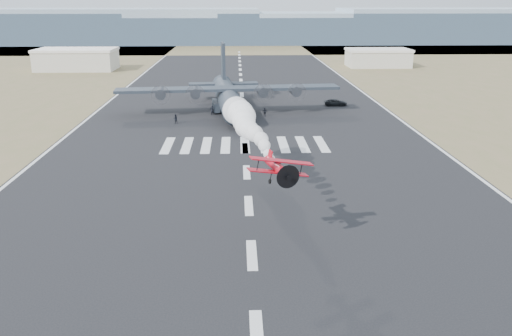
{
  "coord_description": "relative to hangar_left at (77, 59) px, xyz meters",
  "views": [
    {
      "loc": [
        -1.17,
        -31.52,
        21.71
      ],
      "look_at": [
        0.84,
        25.03,
        4.0
      ],
      "focal_mm": 38.0,
      "sensor_mm": 36.0,
      "label": 1
    }
  ],
  "objects": [
    {
      "name": "crew_h",
      "position": [
        52.76,
        -78.79,
        -2.56
      ],
      "size": [
        0.9,
        0.96,
        1.69
      ],
      "primitive_type": "imported",
      "rotation": [
        0.0,
        0.0,
        5.37
      ],
      "color": "black",
      "rests_on": "ground"
    },
    {
      "name": "crew_d",
      "position": [
        56.14,
        -74.08,
        -2.55
      ],
      "size": [
        1.05,
        0.62,
        1.71
      ],
      "primitive_type": "imported",
      "rotation": [
        0.0,
        0.0,
        0.11
      ],
      "color": "black",
      "rests_on": "ground"
    },
    {
      "name": "runway_markings",
      "position": [
        52.0,
        -85.0,
        -3.4
      ],
      "size": [
        60.0,
        260.0,
        0.01
      ],
      "primitive_type": null,
      "color": "silver",
      "rests_on": "ground"
    },
    {
      "name": "ridge_seg_e",
      "position": [
        117.0,
        115.0,
        4.09
      ],
      "size": [
        150.0,
        50.0,
        15.0
      ],
      "primitive_type": "cube",
      "color": "#879BAB",
      "rests_on": "ground"
    },
    {
      "name": "support_vehicle",
      "position": [
        71.84,
        -63.22,
        -2.75
      ],
      "size": [
        4.87,
        2.43,
        1.32
      ],
      "primitive_type": "imported",
      "rotation": [
        0.0,
        0.0,
        1.52
      ],
      "color": "black",
      "rests_on": "ground"
    },
    {
      "name": "crew_f",
      "position": [
        52.69,
        -76.86,
        -2.6
      ],
      "size": [
        1.22,
        1.51,
        1.61
      ],
      "primitive_type": "imported",
      "rotation": [
        0.0,
        0.0,
        2.15
      ],
      "color": "black",
      "rests_on": "ground"
    },
    {
      "name": "aerobatic_biplane",
      "position": [
        54.39,
        -130.95,
        4.05
      ],
      "size": [
        5.85,
        5.36,
        2.76
      ],
      "rotation": [
        0.0,
        0.19,
        0.14
      ],
      "color": "#B50C0D"
    },
    {
      "name": "smoke_trail",
      "position": [
        51.42,
        -110.48,
        4.21
      ],
      "size": [
        5.44,
        24.65,
        3.69
      ],
      "rotation": [
        0.0,
        0.0,
        0.14
      ],
      "color": "white"
    },
    {
      "name": "ground",
      "position": [
        52.0,
        -145.0,
        -3.41
      ],
      "size": [
        500.0,
        500.0,
        0.0
      ],
      "primitive_type": "plane",
      "color": "black",
      "rests_on": "ground"
    },
    {
      "name": "scrub_far",
      "position": [
        52.0,
        85.0,
        -3.41
      ],
      "size": [
        500.0,
        80.0,
        0.0
      ],
      "primitive_type": "cube",
      "color": "olive",
      "rests_on": "ground"
    },
    {
      "name": "hangar_right",
      "position": [
        98.0,
        5.0,
        -0.4
      ],
      "size": [
        20.5,
        12.5,
        5.9
      ],
      "color": "#BAB6A6",
      "rests_on": "ground"
    },
    {
      "name": "crew_b",
      "position": [
        39.58,
        -79.31,
        -2.58
      ],
      "size": [
        0.9,
        0.66,
        1.66
      ],
      "primitive_type": "imported",
      "rotation": [
        0.0,
        0.0,
        3.36
      ],
      "color": "black",
      "rests_on": "ground"
    },
    {
      "name": "ridge_seg_d",
      "position": [
        52.0,
        115.0,
        3.09
      ],
      "size": [
        150.0,
        50.0,
        13.0
      ],
      "primitive_type": "cube",
      "color": "#879BAB",
      "rests_on": "ground"
    },
    {
      "name": "ridge_seg_f",
      "position": [
        182.0,
        115.0,
        5.09
      ],
      "size": [
        150.0,
        50.0,
        17.0
      ],
      "primitive_type": "cube",
      "color": "#879BAB",
      "rests_on": "ground"
    },
    {
      "name": "crew_a",
      "position": [
        45.95,
        -72.15,
        -2.5
      ],
      "size": [
        0.73,
        0.63,
        1.81
      ],
      "primitive_type": "imported",
      "rotation": [
        0.0,
        0.0,
        3.01
      ],
      "color": "black",
      "rests_on": "ground"
    },
    {
      "name": "crew_c",
      "position": [
        50.22,
        -77.35,
        -2.61
      ],
      "size": [
        1.14,
        0.86,
        1.6
      ],
      "primitive_type": "imported",
      "rotation": [
        0.0,
        0.0,
        0.42
      ],
      "color": "black",
      "rests_on": "ground"
    },
    {
      "name": "hangar_left",
      "position": [
        0.0,
        0.0,
        0.0
      ],
      "size": [
        24.5,
        14.5,
        6.7
      ],
      "color": "#BAB6A6",
      "rests_on": "ground"
    },
    {
      "name": "ridge_seg_c",
      "position": [
        -13.0,
        115.0,
        5.09
      ],
      "size": [
        150.0,
        50.0,
        17.0
      ],
      "primitive_type": "cube",
      "color": "#879BAB",
      "rests_on": "ground"
    },
    {
      "name": "crew_g",
      "position": [
        53.65,
        -74.24,
        -2.62
      ],
      "size": [
        0.74,
        0.73,
        1.57
      ],
      "primitive_type": "imported",
      "rotation": [
        0.0,
        0.0,
        5.58
      ],
      "color": "black",
      "rests_on": "ground"
    },
    {
      "name": "crew_e",
      "position": [
        53.27,
        -77.52,
        -2.53
      ],
      "size": [
        0.96,
        0.71,
        1.76
      ],
      "primitive_type": "imported",
      "rotation": [
        0.0,
        0.0,
        6.05
      ],
      "color": "black",
      "rests_on": "ground"
    },
    {
      "name": "transport_aircraft",
      "position": [
        49.01,
        -68.51,
        -0.15
      ],
      "size": [
        43.88,
        36.06,
        12.66
      ],
      "rotation": [
        0.0,
        0.0,
        0.09
      ],
      "color": "#1F272F",
      "rests_on": "ground"
    }
  ]
}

